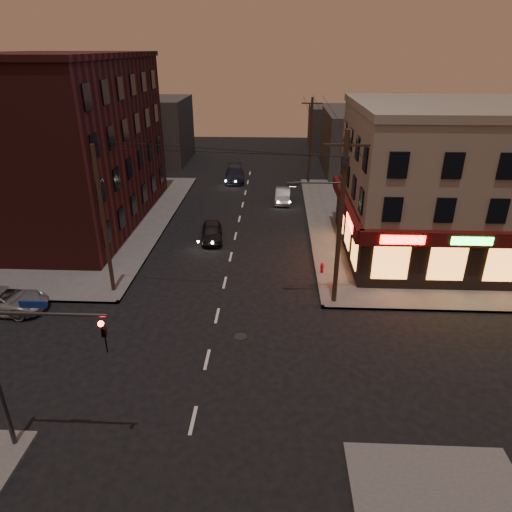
# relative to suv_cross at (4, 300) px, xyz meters

# --- Properties ---
(ground) EXTENTS (120.00, 120.00, 0.00)m
(ground) POSITION_rel_suv_cross_xyz_m (12.33, -4.00, -0.68)
(ground) COLOR black
(ground) RESTS_ON ground
(sidewalk_ne) EXTENTS (24.00, 28.00, 0.15)m
(sidewalk_ne) POSITION_rel_suv_cross_xyz_m (30.33, 15.00, -0.61)
(sidewalk_ne) COLOR #514F4C
(sidewalk_ne) RESTS_ON ground
(sidewalk_nw) EXTENTS (24.00, 28.00, 0.15)m
(sidewalk_nw) POSITION_rel_suv_cross_xyz_m (-5.67, 15.00, -0.61)
(sidewalk_nw) COLOR #514F4C
(sidewalk_nw) RESTS_ON ground
(pizza_building) EXTENTS (15.85, 12.85, 10.50)m
(pizza_building) POSITION_rel_suv_cross_xyz_m (28.26, 9.43, 4.66)
(pizza_building) COLOR gray
(pizza_building) RESTS_ON sidewalk_ne
(brick_apartment) EXTENTS (12.00, 20.00, 13.00)m
(brick_apartment) POSITION_rel_suv_cross_xyz_m (-2.17, 15.00, 5.97)
(brick_apartment) COLOR #411614
(brick_apartment) RESTS_ON sidewalk_nw
(bg_building_ne_a) EXTENTS (10.00, 12.00, 7.00)m
(bg_building_ne_a) POSITION_rel_suv_cross_xyz_m (26.33, 34.00, 2.82)
(bg_building_ne_a) COLOR #3F3D3A
(bg_building_ne_a) RESTS_ON ground
(bg_building_nw) EXTENTS (9.00, 10.00, 8.00)m
(bg_building_nw) POSITION_rel_suv_cross_xyz_m (-0.67, 38.00, 3.32)
(bg_building_nw) COLOR #3F3D3A
(bg_building_nw) RESTS_ON ground
(bg_building_ne_b) EXTENTS (8.00, 8.00, 6.00)m
(bg_building_ne_b) POSITION_rel_suv_cross_xyz_m (24.33, 48.00, 2.32)
(bg_building_ne_b) COLOR #3F3D3A
(bg_building_ne_b) RESTS_ON ground
(utility_pole_main) EXTENTS (4.20, 0.44, 10.00)m
(utility_pole_main) POSITION_rel_suv_cross_xyz_m (19.02, 1.80, 5.08)
(utility_pole_main) COLOR #382619
(utility_pole_main) RESTS_ON sidewalk_ne
(utility_pole_far) EXTENTS (0.26, 0.26, 9.00)m
(utility_pole_far) POSITION_rel_suv_cross_xyz_m (19.13, 28.00, 3.97)
(utility_pole_far) COLOR #382619
(utility_pole_far) RESTS_ON sidewalk_ne
(utility_pole_west) EXTENTS (0.24, 0.24, 9.00)m
(utility_pole_west) POSITION_rel_suv_cross_xyz_m (5.53, 2.50, 3.97)
(utility_pole_west) COLOR #382619
(utility_pole_west) RESTS_ON sidewalk_nw
(traffic_signal) EXTENTS (4.49, 0.32, 6.47)m
(traffic_signal) POSITION_rel_suv_cross_xyz_m (6.77, -9.60, 3.47)
(traffic_signal) COLOR #333538
(traffic_signal) RESTS_ON ground
(suv_cross) EXTENTS (5.00, 2.45, 1.37)m
(suv_cross) POSITION_rel_suv_cross_xyz_m (0.00, 0.00, 0.00)
(suv_cross) COLOR gray
(suv_cross) RESTS_ON ground
(sedan_near) EXTENTS (2.12, 4.21, 1.37)m
(sedan_near) POSITION_rel_suv_cross_xyz_m (10.56, 11.06, 0.00)
(sedan_near) COLOR black
(sedan_near) RESTS_ON ground
(sedan_mid) EXTENTS (1.58, 4.10, 1.33)m
(sedan_mid) POSITION_rel_suv_cross_xyz_m (16.21, 21.03, -0.02)
(sedan_mid) COLOR slate
(sedan_mid) RESTS_ON ground
(sedan_far) EXTENTS (2.58, 5.37, 1.51)m
(sedan_far) POSITION_rel_suv_cross_xyz_m (10.81, 28.62, 0.07)
(sedan_far) COLOR #191D32
(sedan_far) RESTS_ON ground
(fire_hydrant) EXTENTS (0.32, 0.32, 0.72)m
(fire_hydrant) POSITION_rel_suv_cross_xyz_m (18.73, 5.47, -0.14)
(fire_hydrant) COLOR #A00E1D
(fire_hydrant) RESTS_ON sidewalk_ne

